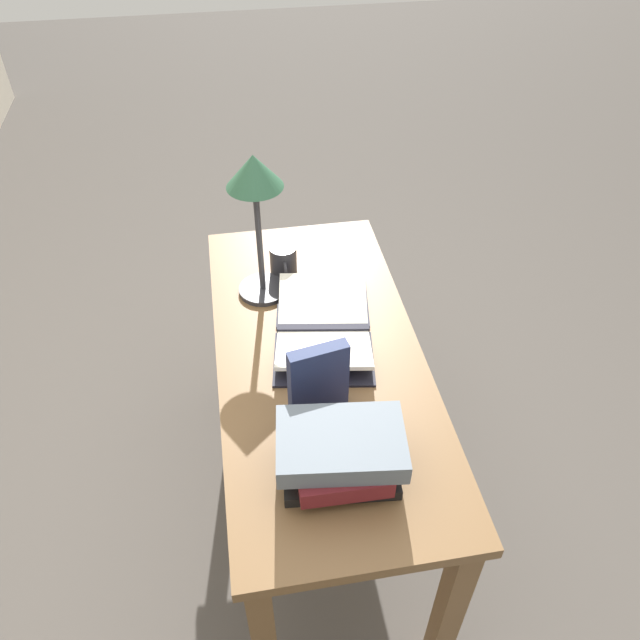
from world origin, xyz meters
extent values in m
plane|color=#47423D|center=(0.00, 0.00, 0.00)|extent=(12.00, 12.00, 0.00)
cube|color=brown|center=(0.00, 0.00, 0.75)|extent=(1.30, 0.58, 0.03)
cube|color=brown|center=(-0.60, -0.24, 0.37)|extent=(0.06, 0.06, 0.73)
cube|color=brown|center=(0.60, -0.24, 0.37)|extent=(0.06, 0.06, 0.73)
cube|color=brown|center=(0.60, 0.24, 0.37)|extent=(0.06, 0.06, 0.73)
cube|color=black|center=(0.09, -0.03, 0.78)|extent=(0.07, 0.27, 0.02)
cube|color=black|center=(-0.03, -0.01, 0.77)|extent=(0.25, 0.31, 0.01)
cube|color=black|center=(0.21, -0.04, 0.77)|extent=(0.25, 0.31, 0.01)
cube|color=silver|center=(-0.02, -0.01, 0.80)|extent=(0.23, 0.29, 0.06)
cube|color=silver|center=(0.20, -0.04, 0.80)|extent=(0.23, 0.29, 0.06)
cube|color=black|center=(-0.40, 0.02, 0.78)|extent=(0.20, 0.28, 0.03)
cube|color=maroon|center=(-0.40, 0.02, 0.82)|extent=(0.22, 0.22, 0.05)
cube|color=slate|center=(-0.40, 0.02, 0.88)|extent=(0.23, 0.31, 0.06)
cube|color=#1E284C|center=(-0.19, 0.04, 0.87)|extent=(0.06, 0.16, 0.21)
cylinder|color=#2D2D33|center=(0.30, 0.13, 0.78)|extent=(0.15, 0.15, 0.02)
cylinder|color=#2D2D33|center=(0.30, 0.13, 0.96)|extent=(0.02, 0.02, 0.36)
cone|color=#285138|center=(0.30, 0.13, 1.19)|extent=(0.16, 0.16, 0.10)
cylinder|color=#28282D|center=(0.39, 0.05, 0.82)|extent=(0.09, 0.09, 0.10)
torus|color=#28282D|center=(0.34, 0.05, 0.82)|extent=(0.05, 0.01, 0.05)
camera|label=1|loc=(-1.23, 0.21, 2.03)|focal=35.00mm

